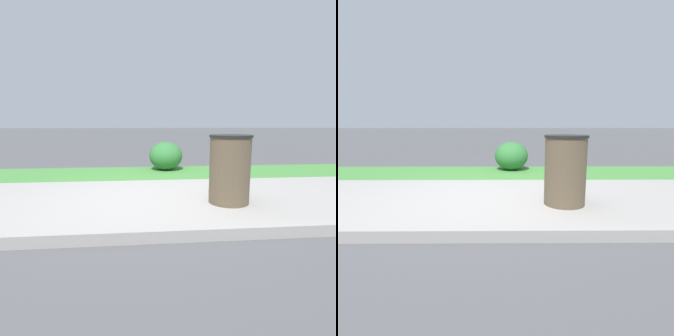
# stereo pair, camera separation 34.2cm
# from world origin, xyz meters

# --- Properties ---
(ground_plane) EXTENTS (120.00, 120.00, 0.00)m
(ground_plane) POSITION_xyz_m (0.00, 0.00, 0.00)
(ground_plane) COLOR #515154
(sidewalk_pavement) EXTENTS (18.00, 2.53, 0.01)m
(sidewalk_pavement) POSITION_xyz_m (0.00, 0.00, 0.01)
(sidewalk_pavement) COLOR #9E9993
(sidewalk_pavement) RESTS_ON ground
(grass_verge) EXTENTS (18.00, 1.63, 0.01)m
(grass_verge) POSITION_xyz_m (0.00, 2.08, 0.00)
(grass_verge) COLOR #47893D
(grass_verge) RESTS_ON ground
(street_curb) EXTENTS (18.00, 0.16, 0.12)m
(street_curb) POSITION_xyz_m (0.00, -1.35, 0.06)
(street_curb) COLOR #9E9993
(street_curb) RESTS_ON ground
(trash_bin) EXTENTS (0.57, 0.57, 0.94)m
(trash_bin) POSITION_xyz_m (1.11, -0.26, 0.47)
(trash_bin) COLOR brown
(trash_bin) RESTS_ON ground
(shrub_bush_near_lamp) EXTENTS (0.78, 0.78, 0.66)m
(shrub_bush_near_lamp) POSITION_xyz_m (0.47, 2.45, 0.33)
(shrub_bush_near_lamp) COLOR #337538
(shrub_bush_near_lamp) RESTS_ON ground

